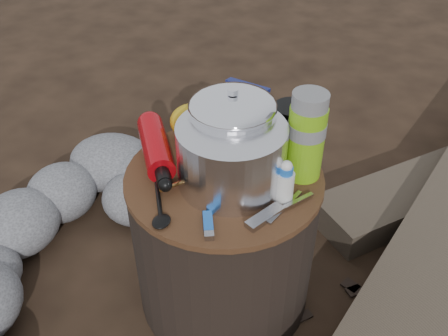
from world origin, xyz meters
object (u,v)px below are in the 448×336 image
(thermos, at_px, (306,136))
(camping_pot, at_px, (232,131))
(travel_mug, at_px, (291,130))
(stump, at_px, (224,239))
(fuel_bottle, at_px, (156,146))

(thermos, bearing_deg, camping_pot, -173.66)
(camping_pot, height_order, travel_mug, camping_pot)
(stump, distance_m, fuel_bottle, 0.33)
(camping_pot, relative_size, travel_mug, 1.52)
(travel_mug, bearing_deg, fuel_bottle, -156.97)
(fuel_bottle, distance_m, thermos, 0.39)
(fuel_bottle, bearing_deg, camping_pot, -23.06)
(camping_pot, relative_size, thermos, 0.92)
(camping_pot, bearing_deg, stump, -96.07)
(stump, bearing_deg, travel_mug, 49.48)
(fuel_bottle, xyz_separation_m, thermos, (0.37, 0.05, 0.08))
(stump, relative_size, camping_pot, 2.39)
(fuel_bottle, distance_m, travel_mug, 0.35)
(stump, height_order, camping_pot, camping_pot)
(stump, bearing_deg, thermos, 20.64)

